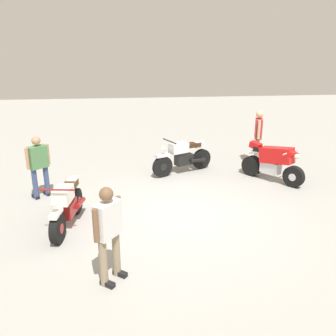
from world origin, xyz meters
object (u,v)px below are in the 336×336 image
motorcycle_cream_vintage (67,205)px  person_in_red_shirt (258,133)px  motorcycle_red_sportbike (273,161)px  person_in_green_shirt (39,164)px  person_in_white_shirt (108,229)px  motorcycle_silver_cruiser (183,156)px

motorcycle_cream_vintage → person_in_red_shirt: size_ratio=1.10×
motorcycle_red_sportbike → person_in_red_shirt: (-0.11, -1.63, 0.43)m
motorcycle_red_sportbike → person_in_green_shirt: size_ratio=1.02×
motorcycle_cream_vintage → person_in_red_shirt: bearing=132.2°
motorcycle_red_sportbike → person_in_white_shirt: bearing=-84.6°
person_in_green_shirt → motorcycle_silver_cruiser: bearing=-109.5°
motorcycle_red_sportbike → motorcycle_silver_cruiser: size_ratio=0.85×
person_in_white_shirt → person_in_red_shirt: bearing=89.5°
person_in_white_shirt → person_in_green_shirt: (1.91, -3.73, -0.04)m
person_in_red_shirt → person_in_green_shirt: bearing=36.3°
motorcycle_red_sportbike → person_in_green_shirt: person_in_green_shirt is taller
motorcycle_cream_vintage → person_in_red_shirt: 6.77m
person_in_white_shirt → person_in_green_shirt: bearing=154.7°
motorcycle_red_sportbike → person_in_green_shirt: bearing=-123.6°
motorcycle_cream_vintage → motorcycle_red_sportbike: bearing=119.5°
motorcycle_silver_cruiser → person_in_white_shirt: person_in_white_shirt is taller
motorcycle_red_sportbike → person_in_white_shirt: 6.16m
motorcycle_silver_cruiser → person_in_white_shirt: size_ratio=1.16×
motorcycle_red_sportbike → motorcycle_silver_cruiser: motorcycle_red_sportbike is taller
motorcycle_cream_vintage → motorcycle_silver_cruiser: bearing=144.4°
motorcycle_red_sportbike → motorcycle_cream_vintage: (5.47, 2.18, -0.11)m
person_in_red_shirt → person_in_green_shirt: person_in_red_shirt is taller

